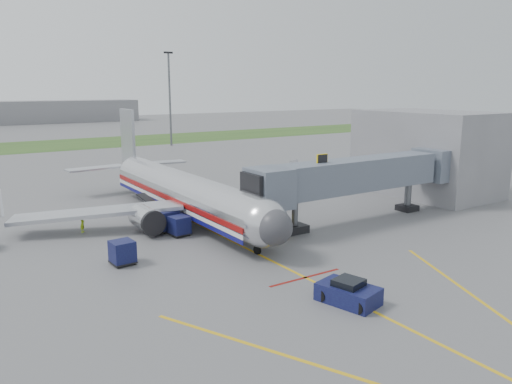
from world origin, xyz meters
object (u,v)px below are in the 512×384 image
airliner (184,192)px  pushback_tug (348,293)px  belt_loader (158,214)px  ramp_worker (82,224)px

airliner → pushback_tug: size_ratio=8.89×
belt_loader → ramp_worker: (-7.34, -0.44, 0.22)m
belt_loader → ramp_worker: bearing=-176.6°
ramp_worker → airliner: bearing=-60.3°
belt_loader → ramp_worker: 7.36m
pushback_tug → ramp_worker: ramp_worker is taller
airliner → pushback_tug: bearing=-90.9°
airliner → belt_loader: size_ratio=7.37×
airliner → ramp_worker: (-9.86, 0.36, -1.86)m
belt_loader → pushback_tug: bearing=-85.1°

